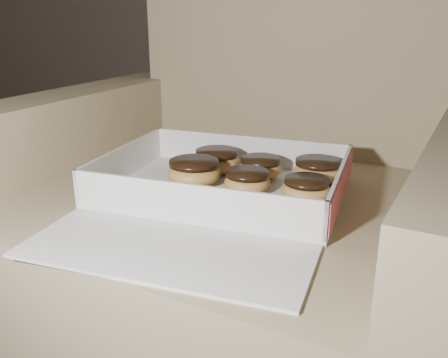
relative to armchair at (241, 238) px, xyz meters
name	(u,v)px	position (x,y,z in m)	size (l,w,h in m)	color
armchair	(241,238)	(0.00, 0.00, 0.00)	(0.94, 0.79, 0.98)	#8D7C5A
bakery_box	(217,195)	(0.02, -0.13, 0.14)	(0.48, 0.55, 0.07)	silver
donut_a	(247,181)	(0.05, -0.08, 0.16)	(0.08, 0.08, 0.04)	gold
donut_b	(217,160)	(-0.05, -0.01, 0.16)	(0.09, 0.09, 0.05)	gold
donut_c	(260,167)	(0.04, 0.00, 0.16)	(0.08, 0.08, 0.04)	gold
donut_d	(317,170)	(0.15, 0.03, 0.16)	(0.09, 0.09, 0.05)	gold
donut_e	(194,172)	(-0.05, -0.10, 0.16)	(0.10, 0.10, 0.05)	gold
donut_f	(306,189)	(0.16, -0.07, 0.16)	(0.08, 0.08, 0.04)	gold
crumb_a	(279,214)	(0.14, -0.15, 0.14)	(0.01, 0.01, 0.00)	black
crumb_b	(218,201)	(0.03, -0.15, 0.14)	(0.01, 0.01, 0.00)	black
crumb_c	(222,199)	(0.03, -0.14, 0.14)	(0.01, 0.01, 0.00)	black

